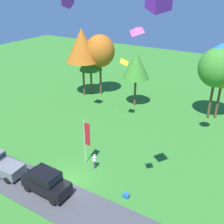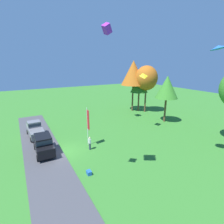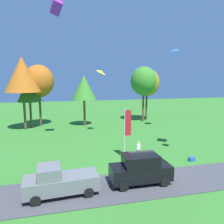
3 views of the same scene
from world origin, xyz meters
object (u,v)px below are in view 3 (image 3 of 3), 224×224
tree_far_right (22,75)px  tree_left_of_center (144,81)px  cooler_box (192,159)px  tree_center_back (147,83)px  flag_banner (127,126)px  tree_right_of_center (29,90)px  person_watching_sky (138,150)px  kite_delta_trailing_tail (175,50)px  car_suv_far_end (141,168)px  kite_box_high_right (56,7)px  tree_lone_near (84,88)px  tree_far_left (39,81)px  kite_diamond_mid_center (102,72)px  car_pickup_mid_row (59,181)px

tree_far_right → tree_left_of_center: (20.42, 2.03, -1.09)m
cooler_box → tree_far_right: bearing=134.9°
tree_center_back → flag_banner: (-9.50, -18.05, -3.89)m
tree_right_of_center → tree_far_right: bearing=-122.4°
person_watching_sky → cooler_box: bearing=-23.1°
tree_left_of_center → kite_delta_trailing_tail: 9.57m
tree_far_right → car_suv_far_end: bearing=-61.9°
tree_left_of_center → kite_box_high_right: size_ratio=6.99×
person_watching_sky → tree_right_of_center: size_ratio=0.21×
tree_right_of_center → tree_lone_near: tree_lone_near is taller
tree_left_of_center → flag_banner: tree_left_of_center is taller
tree_far_left → tree_lone_near: (7.20, -1.22, -1.04)m
tree_left_of_center → kite_delta_trailing_tail: bearing=-80.8°
tree_center_back → flag_banner: bearing=-117.7°
tree_center_back → kite_diamond_mid_center: bearing=-139.8°
car_pickup_mid_row → kite_delta_trailing_tail: bearing=42.0°
car_pickup_mid_row → cooler_box: size_ratio=9.13×
car_suv_far_end → tree_lone_near: tree_lone_near is taller
tree_right_of_center → tree_lone_near: bearing=-3.1°
person_watching_sky → flag_banner: size_ratio=0.33×
cooler_box → kite_diamond_mid_center: kite_diamond_mid_center is taller
person_watching_sky → tree_far_left: bearing=121.4°
tree_far_right → kite_delta_trailing_tail: size_ratio=7.79×
tree_far_right → tree_right_of_center: tree_far_right is taller
person_watching_sky → cooler_box: size_ratio=3.05×
cooler_box → kite_delta_trailing_tail: (4.03, 11.52, 11.81)m
tree_left_of_center → car_suv_far_end: bearing=-111.9°
kite_diamond_mid_center → car_suv_far_end: bearing=-89.5°
car_pickup_mid_row → tree_far_left: tree_far_left is taller
tree_far_right → tree_lone_near: tree_far_right is taller
car_suv_far_end → tree_far_right: size_ratio=0.41×
car_suv_far_end → person_watching_sky: size_ratio=2.71×
person_watching_sky → cooler_box: 5.25m
car_pickup_mid_row → tree_far_right: tree_far_right is taller
car_suv_far_end → person_watching_sky: (1.75, 5.22, -0.42)m
flag_banner → cooler_box: bearing=-21.6°
car_pickup_mid_row → person_watching_sky: 9.56m
car_pickup_mid_row → person_watching_sky: (7.81, 5.52, -0.23)m
flag_banner → kite_delta_trailing_tail: size_ratio=3.59×
cooler_box → kite_box_high_right: bearing=145.4°
tree_far_right → tree_left_of_center: 20.55m
flag_banner → tree_center_back: bearing=62.3°
tree_far_right → flag_banner: (11.81, -15.45, -5.25)m
tree_center_back → kite_diamond_mid_center: 13.52m
person_watching_sky → tree_lone_near: bearing=102.3°
tree_far_right → tree_right_of_center: (0.74, 1.16, -2.35)m
flag_banner → kite_box_high_right: bearing=136.1°
tree_far_left → cooler_box: (15.56, -19.70, -7.27)m
tree_left_of_center → kite_box_high_right: kite_box_high_right is taller
car_pickup_mid_row → kite_diamond_mid_center: kite_diamond_mid_center is taller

